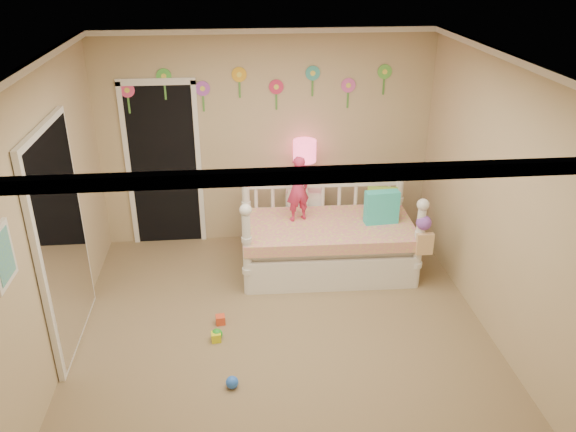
{
  "coord_description": "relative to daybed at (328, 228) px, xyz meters",
  "views": [
    {
      "loc": [
        -0.39,
        -4.44,
        3.44
      ],
      "look_at": [
        0.1,
        0.6,
        1.05
      ],
      "focal_mm": 35.99,
      "sensor_mm": 36.0,
      "label": 1
    }
  ],
  "objects": [
    {
      "name": "floor",
      "position": [
        -0.63,
        -1.34,
        -0.53
      ],
      "size": [
        4.0,
        4.5,
        0.01
      ],
      "primitive_type": "cube",
      "color": "#7F684C",
      "rests_on": "ground"
    },
    {
      "name": "ceiling",
      "position": [
        -0.63,
        -1.34,
        2.07
      ],
      "size": [
        4.0,
        4.5,
        0.01
      ],
      "primitive_type": "cube",
      "color": "white",
      "rests_on": "floor"
    },
    {
      "name": "back_wall",
      "position": [
        -0.63,
        0.91,
        0.77
      ],
      "size": [
        4.0,
        0.01,
        2.6
      ],
      "primitive_type": "cube",
      "color": "tan",
      "rests_on": "floor"
    },
    {
      "name": "left_wall",
      "position": [
        -2.63,
        -1.34,
        0.77
      ],
      "size": [
        0.01,
        4.5,
        2.6
      ],
      "primitive_type": "cube",
      "color": "tan",
      "rests_on": "floor"
    },
    {
      "name": "right_wall",
      "position": [
        1.37,
        -1.34,
        0.77
      ],
      "size": [
        0.01,
        4.5,
        2.6
      ],
      "primitive_type": "cube",
      "color": "tan",
      "rests_on": "floor"
    },
    {
      "name": "crown_molding",
      "position": [
        -0.63,
        -1.34,
        2.04
      ],
      "size": [
        4.0,
        4.5,
        0.06
      ],
      "primitive_type": null,
      "color": "white",
      "rests_on": "ceiling"
    },
    {
      "name": "daybed",
      "position": [
        0.0,
        0.0,
        0.0
      ],
      "size": [
        1.98,
        1.1,
        1.06
      ],
      "primitive_type": null,
      "rotation": [
        0.0,
        0.0,
        -0.03
      ],
      "color": "white",
      "rests_on": "floor"
    },
    {
      "name": "pillow_turquoise",
      "position": [
        0.59,
        -0.04,
        0.25
      ],
      "size": [
        0.39,
        0.16,
        0.38
      ],
      "primitive_type": "cube",
      "rotation": [
        0.0,
        0.0,
        0.07
      ],
      "color": "#29D1AC",
      "rests_on": "daybed"
    },
    {
      "name": "pillow_lime",
      "position": [
        0.65,
        0.17,
        0.22
      ],
      "size": [
        0.36,
        0.19,
        0.33
      ],
      "primitive_type": "cube",
      "rotation": [
        0.0,
        0.0,
        -0.19
      ],
      "color": "#88C73C",
      "rests_on": "daybed"
    },
    {
      "name": "child",
      "position": [
        -0.33,
        0.13,
        0.44
      ],
      "size": [
        0.32,
        0.27,
        0.76
      ],
      "primitive_type": "imported",
      "rotation": [
        0.0,
        0.0,
        3.49
      ],
      "color": "#CF2F5D",
      "rests_on": "daybed"
    },
    {
      "name": "nightstand",
      "position": [
        -0.18,
        0.72,
        -0.16
      ],
      "size": [
        0.48,
        0.39,
        0.73
      ],
      "primitive_type": "cube",
      "rotation": [
        0.0,
        0.0,
        -0.14
      ],
      "color": "white",
      "rests_on": "floor"
    },
    {
      "name": "table_lamp",
      "position": [
        -0.18,
        0.72,
        0.6
      ],
      "size": [
        0.28,
        0.28,
        0.61
      ],
      "color": "#DA1D52",
      "rests_on": "nightstand"
    },
    {
      "name": "closet_doorway",
      "position": [
        -1.88,
        0.89,
        0.51
      ],
      "size": [
        0.9,
        0.04,
        2.07
      ],
      "primitive_type": "cube",
      "color": "black",
      "rests_on": "back_wall"
    },
    {
      "name": "flower_decals",
      "position": [
        -0.72,
        0.9,
        1.41
      ],
      "size": [
        3.4,
        0.02,
        0.5
      ],
      "primitive_type": null,
      "color": "#B2668C",
      "rests_on": "back_wall"
    },
    {
      "name": "mirror_closet",
      "position": [
        -2.59,
        -1.04,
        0.52
      ],
      "size": [
        0.07,
        1.3,
        2.1
      ],
      "primitive_type": "cube",
      "color": "white",
      "rests_on": "left_wall"
    },
    {
      "name": "wall_picture",
      "position": [
        -2.6,
        -2.24,
        1.02
      ],
      "size": [
        0.05,
        0.34,
        0.42
      ],
      "primitive_type": "cube",
      "color": "white",
      "rests_on": "left_wall"
    },
    {
      "name": "hanging_bag",
      "position": [
        0.93,
        -0.52,
        0.11
      ],
      "size": [
        0.2,
        0.16,
        0.36
      ],
      "primitive_type": null,
      "color": "beige",
      "rests_on": "daybed"
    },
    {
      "name": "toy_scatter",
      "position": [
        -1.16,
        -1.49,
        -0.47
      ],
      "size": [
        1.01,
        1.42,
        0.11
      ],
      "primitive_type": null,
      "rotation": [
        0.0,
        0.0,
        0.17
      ],
      "color": "#996666",
      "rests_on": "floor"
    }
  ]
}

